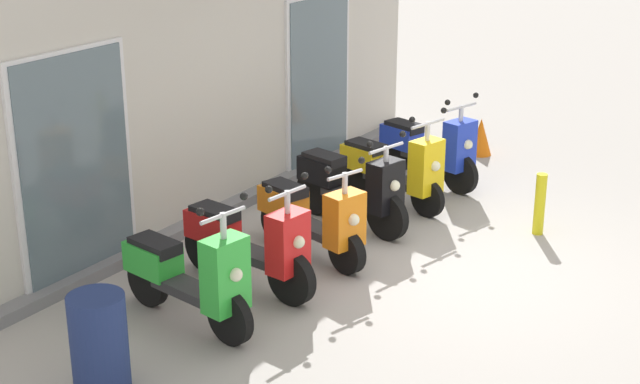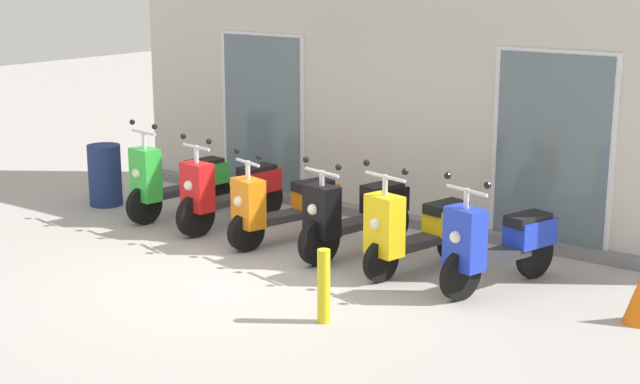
{
  "view_description": "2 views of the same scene",
  "coord_description": "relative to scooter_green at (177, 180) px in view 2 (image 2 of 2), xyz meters",
  "views": [
    {
      "loc": [
        -8.01,
        -3.75,
        3.99
      ],
      "look_at": [
        -0.61,
        1.03,
        0.8
      ],
      "focal_mm": 52.78,
      "sensor_mm": 36.0,
      "label": 1
    },
    {
      "loc": [
        6.3,
        -7.12,
        3.24
      ],
      "look_at": [
        0.42,
        0.75,
        0.84
      ],
      "focal_mm": 53.01,
      "sensor_mm": 36.0,
      "label": 2
    }
  ],
  "objects": [
    {
      "name": "scooter_green",
      "position": [
        0.0,
        0.0,
        0.0
      ],
      "size": [
        0.61,
        1.6,
        1.31
      ],
      "color": "black",
      "rests_on": "ground_plane"
    },
    {
      "name": "ground_plane",
      "position": [
        2.32,
        -1.3,
        -0.49
      ],
      "size": [
        40.0,
        40.0,
        0.0
      ],
      "primitive_type": "plane",
      "color": "#A8A39E"
    },
    {
      "name": "trash_bin",
      "position": [
        -1.23,
        -0.14,
        -0.07
      ],
      "size": [
        0.45,
        0.45,
        0.83
      ],
      "primitive_type": "cylinder",
      "color": "navy",
      "rests_on": "ground_plane"
    },
    {
      "name": "curb_bollard",
      "position": [
        3.74,
        -1.84,
        -0.14
      ],
      "size": [
        0.12,
        0.12,
        0.7
      ],
      "primitive_type": "cylinder",
      "color": "yellow",
      "rests_on": "ground_plane"
    },
    {
      "name": "scooter_blue",
      "position": [
        4.6,
        -0.05,
        -0.0
      ],
      "size": [
        0.76,
        1.58,
        1.24
      ],
      "color": "black",
      "rests_on": "ground_plane"
    },
    {
      "name": "scooter_yellow",
      "position": [
        3.65,
        -0.06,
        -0.01
      ],
      "size": [
        0.72,
        1.55,
        1.25
      ],
      "color": "black",
      "rests_on": "ground_plane"
    },
    {
      "name": "scooter_red",
      "position": [
        0.9,
        0.03,
        -0.02
      ],
      "size": [
        0.58,
        1.66,
        1.23
      ],
      "color": "black",
      "rests_on": "ground_plane"
    },
    {
      "name": "scooter_black",
      "position": [
        2.8,
        0.02,
        -0.01
      ],
      "size": [
        0.69,
        1.62,
        1.17
      ],
      "color": "black",
      "rests_on": "ground_plane"
    },
    {
      "name": "storefront_facade",
      "position": [
        2.32,
        1.69,
        1.42
      ],
      "size": [
        8.69,
        0.5,
        3.95
      ],
      "color": "beige",
      "rests_on": "ground_plane"
    },
    {
      "name": "scooter_orange",
      "position": [
        1.85,
        -0.08,
        -0.04
      ],
      "size": [
        0.73,
        1.52,
        1.17
      ],
      "color": "black",
      "rests_on": "ground_plane"
    }
  ]
}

